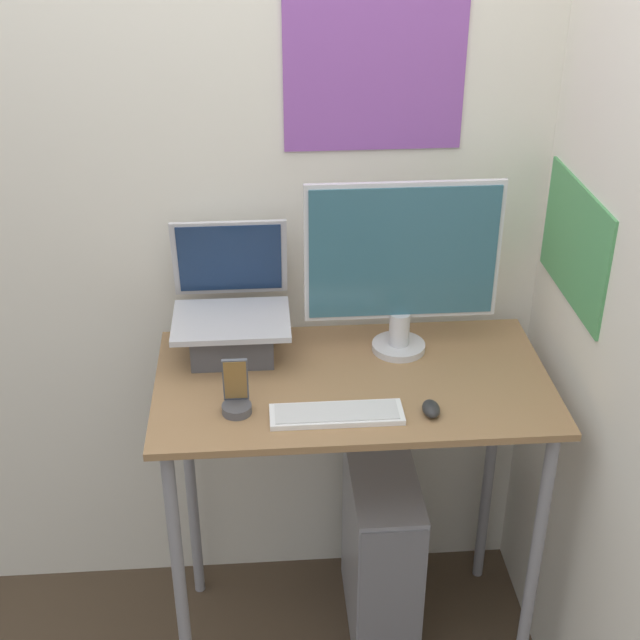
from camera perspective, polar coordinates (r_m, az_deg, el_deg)
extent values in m
cube|color=silver|center=(2.53, 1.34, 7.17)|extent=(6.00, 0.05, 2.60)
cube|color=purple|center=(2.39, 3.52, 15.69)|extent=(0.47, 0.01, 0.42)
cube|color=#4C9959|center=(2.38, 15.99, 4.72)|extent=(0.01, 0.46, 0.31)
cube|color=#936D47|center=(2.35, 2.11, -3.97)|extent=(1.04, 0.57, 0.02)
cylinder|color=gray|center=(2.48, -8.91, -16.90)|extent=(0.03, 0.03, 0.95)
cylinder|color=gray|center=(2.56, 13.47, -15.51)|extent=(0.03, 0.03, 0.95)
cylinder|color=gray|center=(2.83, -8.30, -9.92)|extent=(0.03, 0.03, 0.95)
cylinder|color=gray|center=(2.91, 10.83, -8.97)|extent=(0.03, 0.03, 0.95)
cube|color=#4C4C51|center=(2.43, -5.63, -1.27)|extent=(0.22, 0.16, 0.10)
cube|color=#B7B7BC|center=(2.40, -5.70, -0.05)|extent=(0.31, 0.23, 0.02)
cube|color=#B7B7BC|center=(2.47, -5.80, 3.98)|extent=(0.31, 0.05, 0.23)
cube|color=navy|center=(2.46, -5.80, 3.94)|extent=(0.28, 0.04, 0.21)
cylinder|color=silver|center=(2.48, 5.04, -1.70)|extent=(0.15, 0.15, 0.02)
cylinder|color=silver|center=(2.45, 5.10, -0.55)|extent=(0.06, 0.06, 0.09)
cube|color=silver|center=(2.35, 5.32, 4.37)|extent=(0.52, 0.01, 0.39)
cube|color=#336072|center=(2.34, 5.35, 4.28)|extent=(0.50, 0.01, 0.36)
cube|color=white|center=(2.20, 1.07, -6.06)|extent=(0.33, 0.10, 0.01)
cube|color=silver|center=(2.19, 1.07, -5.88)|extent=(0.30, 0.08, 0.00)
ellipsoid|color=#262626|center=(2.22, 7.12, -5.66)|extent=(0.04, 0.07, 0.03)
cylinder|color=#4C4C51|center=(2.22, -5.35, -5.68)|extent=(0.07, 0.07, 0.02)
cube|color=#4C515B|center=(2.19, -5.44, -3.82)|extent=(0.06, 0.04, 0.13)
cube|color=olive|center=(2.19, -5.44, -3.87)|extent=(0.05, 0.03, 0.12)
cube|color=gray|center=(2.84, 3.90, -14.46)|extent=(0.20, 0.44, 0.58)
cube|color=slate|center=(2.68, 4.57, -17.71)|extent=(0.19, 0.01, 0.55)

